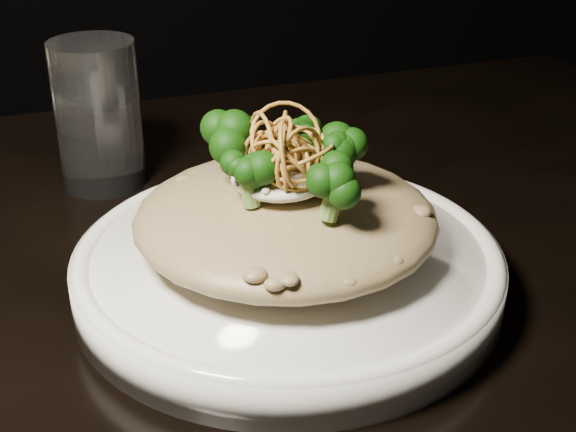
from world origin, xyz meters
name	(u,v)px	position (x,y,z in m)	size (l,w,h in m)	color
table	(230,384)	(0.00, 0.00, 0.67)	(1.10, 0.80, 0.75)	black
plate	(288,270)	(0.04, -0.02, 0.76)	(0.28, 0.28, 0.03)	white
risotto	(286,218)	(0.04, -0.01, 0.80)	(0.20, 0.20, 0.04)	brown
broccoli	(288,161)	(0.04, -0.02, 0.84)	(0.11, 0.11, 0.04)	black
cheese	(280,178)	(0.03, -0.01, 0.83)	(0.06, 0.06, 0.02)	white
shallots	(289,142)	(0.04, -0.02, 0.86)	(0.06, 0.06, 0.04)	brown
drinking_glass	(98,115)	(-0.05, 0.20, 0.81)	(0.07, 0.07, 0.12)	silver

